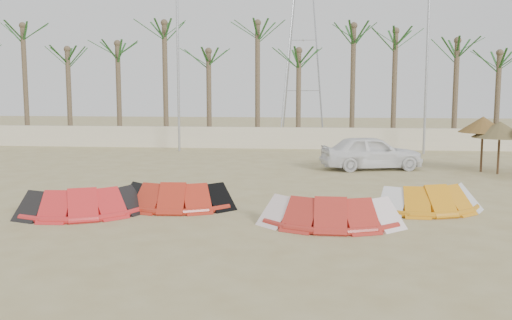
# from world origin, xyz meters

# --- Properties ---
(ground) EXTENTS (120.00, 120.00, 0.00)m
(ground) POSITION_xyz_m (0.00, 0.00, 0.00)
(ground) COLOR tan
(ground) RESTS_ON ground
(boundary_wall) EXTENTS (60.00, 0.30, 1.30)m
(boundary_wall) POSITION_xyz_m (0.00, 22.00, 0.65)
(boundary_wall) COLOR beige
(boundary_wall) RESTS_ON ground
(palm_line) EXTENTS (52.00, 4.00, 7.70)m
(palm_line) POSITION_xyz_m (0.67, 23.50, 6.44)
(palm_line) COLOR brown
(palm_line) RESTS_ON ground
(lamp_b) EXTENTS (1.25, 0.14, 11.00)m
(lamp_b) POSITION_xyz_m (-5.96, 20.00, 5.77)
(lamp_b) COLOR #A5A8AD
(lamp_b) RESTS_ON ground
(lamp_c) EXTENTS (1.25, 0.14, 11.00)m
(lamp_c) POSITION_xyz_m (8.04, 20.00, 5.77)
(lamp_c) COLOR #A5A8AD
(lamp_c) RESTS_ON ground
(pylon) EXTENTS (3.00, 3.00, 14.00)m
(pylon) POSITION_xyz_m (1.00, 28.00, 0.00)
(pylon) COLOR #A5A8AD
(pylon) RESTS_ON ground
(kite_red_left) EXTENTS (3.92, 2.71, 0.90)m
(kite_red_left) POSITION_xyz_m (-4.68, 3.13, 0.42)
(kite_red_left) COLOR red
(kite_red_left) RESTS_ON ground
(kite_red_mid) EXTENTS (3.52, 1.68, 0.90)m
(kite_red_mid) POSITION_xyz_m (-2.26, 4.34, 0.42)
(kite_red_mid) COLOR #AF2817
(kite_red_mid) RESTS_ON ground
(kite_red_right) EXTENTS (3.68, 1.60, 0.90)m
(kite_red_right) POSITION_xyz_m (2.37, 2.62, 0.42)
(kite_red_right) COLOR #B02920
(kite_red_right) RESTS_ON ground
(kite_orange) EXTENTS (3.59, 2.41, 0.90)m
(kite_orange) POSITION_xyz_m (5.39, 4.69, 0.42)
(kite_orange) COLOR orange
(kite_orange) RESTS_ON ground
(parasol_left) EXTENTS (2.10, 2.10, 2.44)m
(parasol_left) POSITION_xyz_m (9.23, 13.16, 2.09)
(parasol_left) COLOR #4C331E
(parasol_left) RESTS_ON ground
(parasol_mid) EXTENTS (2.30, 2.30, 2.27)m
(parasol_mid) POSITION_xyz_m (9.76, 12.57, 1.91)
(parasol_mid) COLOR #4C331E
(parasol_mid) RESTS_ON ground
(car) EXTENTS (4.83, 2.82, 1.55)m
(car) POSITION_xyz_m (4.48, 13.45, 0.77)
(car) COLOR white
(car) RESTS_ON ground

